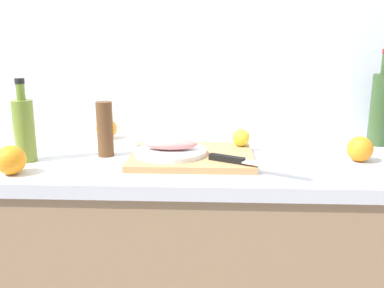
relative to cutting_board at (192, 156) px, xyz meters
name	(u,v)px	position (x,y,z in m)	size (l,w,h in m)	color
back_wall	(186,46)	(-0.04, 0.36, 0.34)	(3.20, 0.05, 2.50)	silver
kitchen_counter	(181,278)	(-0.04, 0.04, -0.46)	(2.00, 0.60, 0.90)	#9E7A56
cutting_board	(192,156)	(0.00, 0.00, 0.00)	(0.38, 0.31, 0.02)	tan
white_plate	(171,152)	(-0.07, -0.01, 0.02)	(0.23, 0.23, 0.01)	white
fish_fillet	(170,144)	(-0.07, -0.01, 0.04)	(0.17, 0.07, 0.04)	tan
chef_knife	(243,161)	(0.15, -0.12, 0.02)	(0.27, 0.16, 0.02)	silver
lemon_0	(241,138)	(0.16, 0.10, 0.04)	(0.06, 0.06, 0.06)	yellow
olive_oil_bottle	(24,129)	(-0.52, -0.04, 0.09)	(0.06, 0.06, 0.26)	olive
wine_bottle	(381,108)	(0.67, 0.23, 0.13)	(0.07, 0.07, 0.34)	#2D4723
orange_0	(360,149)	(0.52, 0.00, 0.03)	(0.08, 0.08, 0.08)	orange
orange_1	(11,160)	(-0.50, -0.18, 0.03)	(0.08, 0.08, 0.08)	orange
orange_3	(106,129)	(-0.34, 0.28, 0.03)	(0.08, 0.08, 0.08)	orange
pepper_mill	(105,129)	(-0.28, 0.03, 0.08)	(0.05, 0.05, 0.18)	brown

